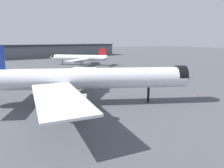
# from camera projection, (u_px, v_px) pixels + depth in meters

# --- Properties ---
(ground) EXTENTS (900.00, 900.00, 0.00)m
(ground) POSITION_uv_depth(u_px,v_px,m) (77.00, 107.00, 58.17)
(ground) COLOR #4C4F54
(airliner_near_gate) EXTENTS (64.44, 57.87, 17.49)m
(airliner_near_gate) POSITION_uv_depth(u_px,v_px,m) (82.00, 79.00, 58.76)
(airliner_near_gate) COLOR white
(airliner_near_gate) RESTS_ON ground
(airliner_far_taxiway) EXTENTS (41.90, 37.69, 12.62)m
(airliner_far_taxiway) POSITION_uv_depth(u_px,v_px,m) (80.00, 58.00, 153.14)
(airliner_far_taxiway) COLOR white
(airliner_far_taxiway) RESTS_ON ground
(terminal_building) EXTENTS (165.01, 43.94, 22.23)m
(terminal_building) POSITION_uv_depth(u_px,v_px,m) (42.00, 51.00, 222.94)
(terminal_building) COLOR slate
(terminal_building) RESTS_ON ground
(service_truck_front) EXTENTS (5.96, 4.14, 3.00)m
(service_truck_front) POSITION_uv_depth(u_px,v_px,m) (73.00, 76.00, 99.74)
(service_truck_front) COLOR black
(service_truck_front) RESTS_ON ground
(traffic_cone_near_nose) EXTENTS (0.55, 0.55, 0.68)m
(traffic_cone_near_nose) POSITION_uv_depth(u_px,v_px,m) (161.00, 84.00, 85.78)
(traffic_cone_near_nose) COLOR #F2600C
(traffic_cone_near_nose) RESTS_ON ground
(traffic_cone_wingtip) EXTENTS (0.48, 0.48, 0.61)m
(traffic_cone_wingtip) POSITION_uv_depth(u_px,v_px,m) (195.00, 94.00, 70.28)
(traffic_cone_wingtip) COLOR #F2600C
(traffic_cone_wingtip) RESTS_ON ground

